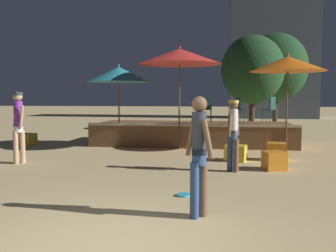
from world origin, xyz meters
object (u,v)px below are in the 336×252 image
(person_4, at_px, (18,122))
(background_tree_0, at_px, (252,70))
(cube_seat_3, at_px, (26,139))
(cube_seat_1, at_px, (276,151))
(bistro_chair_0, at_px, (207,107))
(patio_umbrella_2, at_px, (119,74))
(bistro_chair_2, at_px, (240,107))
(frisbee_disc, at_px, (183,195))
(patio_umbrella_1, at_px, (179,57))
(person_1, at_px, (199,152))
(person_0, at_px, (233,132))
(cube_seat_2, at_px, (236,153))
(background_tree_1, at_px, (276,68))
(cube_seat_0, at_px, (274,161))
(patio_umbrella_0, at_px, (288,64))
(bistro_chair_1, at_px, (271,107))

(person_4, bearing_deg, background_tree_0, -177.51)
(cube_seat_3, bearing_deg, cube_seat_1, -14.12)
(cube_seat_3, xyz_separation_m, bistro_chair_0, (6.43, 0.94, 1.17))
(cube_seat_3, bearing_deg, patio_umbrella_2, 1.53)
(bistro_chair_2, height_order, frisbee_disc, bistro_chair_2)
(patio_umbrella_2, height_order, background_tree_0, background_tree_0)
(background_tree_0, bearing_deg, patio_umbrella_1, -112.99)
(cube_seat_1, bearing_deg, frisbee_disc, -118.50)
(cube_seat_1, bearing_deg, person_1, -109.83)
(patio_umbrella_1, xyz_separation_m, person_0, (1.62, -3.52, -2.11))
(cube_seat_2, bearing_deg, background_tree_1, 77.41)
(cube_seat_1, bearing_deg, patio_umbrella_1, 148.15)
(bistro_chair_2, bearing_deg, cube_seat_2, 149.87)
(person_0, bearing_deg, bistro_chair_2, -59.81)
(person_1, bearing_deg, patio_umbrella_1, -128.18)
(cube_seat_1, height_order, person_0, person_0)
(cube_seat_2, height_order, person_4, person_4)
(cube_seat_3, relative_size, background_tree_1, 0.11)
(patio_umbrella_2, distance_m, person_1, 8.16)
(cube_seat_2, xyz_separation_m, bistro_chair_0, (-0.90, 3.28, 1.16))
(cube_seat_0, relative_size, cube_seat_3, 0.93)
(bistro_chair_2, distance_m, background_tree_0, 6.33)
(cube_seat_3, distance_m, background_tree_0, 11.12)
(cube_seat_3, bearing_deg, bistro_chair_0, 8.31)
(cube_seat_1, xyz_separation_m, person_0, (-1.24, -1.74, 0.69))
(patio_umbrella_2, distance_m, bistro_chair_2, 4.33)
(patio_umbrella_2, height_order, person_0, patio_umbrella_2)
(patio_umbrella_2, distance_m, person_4, 4.24)
(patio_umbrella_2, xyz_separation_m, bistro_chair_0, (3.01, 0.85, -1.13))
(person_0, height_order, background_tree_1, background_tree_1)
(person_4, height_order, background_tree_0, background_tree_0)
(patio_umbrella_0, distance_m, patio_umbrella_2, 5.61)
(patio_umbrella_1, height_order, person_1, patio_umbrella_1)
(patio_umbrella_2, xyz_separation_m, background_tree_1, (6.84, 10.69, 0.97))
(person_1, relative_size, bistro_chair_2, 1.94)
(background_tree_0, relative_size, background_tree_1, 0.86)
(person_4, distance_m, bistro_chair_0, 6.49)
(cube_seat_1, distance_m, background_tree_0, 9.14)
(patio_umbrella_0, bearing_deg, patio_umbrella_2, 176.82)
(patio_umbrella_2, height_order, bistro_chair_2, patio_umbrella_2)
(bistro_chair_1, bearing_deg, cube_seat_2, 12.90)
(cube_seat_0, bearing_deg, patio_umbrella_2, 142.81)
(cube_seat_0, distance_m, cube_seat_3, 8.90)
(patio_umbrella_0, height_order, bistro_chair_0, patio_umbrella_0)
(patio_umbrella_0, distance_m, person_0, 4.47)
(person_1, height_order, person_4, person_4)
(bistro_chair_2, bearing_deg, background_tree_0, -33.90)
(cube_seat_1, distance_m, bistro_chair_2, 3.02)
(background_tree_0, bearing_deg, patio_umbrella_2, -128.16)
(cube_seat_1, distance_m, cube_seat_3, 8.70)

